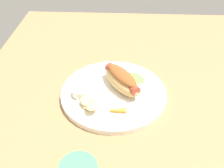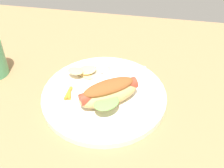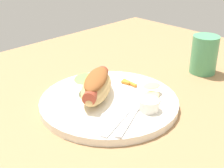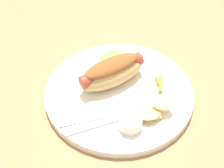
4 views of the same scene
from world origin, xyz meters
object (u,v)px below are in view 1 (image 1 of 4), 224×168
(hot_dog, at_px, (122,79))
(knife, at_px, (89,80))
(carrot_garnish, at_px, (119,111))
(chips_pile, at_px, (89,103))
(plate, at_px, (114,93))
(fork, at_px, (85,84))
(sauce_ramekin, at_px, (80,92))

(hot_dog, relative_size, knife, 1.12)
(carrot_garnish, bearing_deg, chips_pile, 78.16)
(chips_pile, relative_size, carrot_garnish, 1.77)
(plate, relative_size, knife, 2.23)
(hot_dog, height_order, knife, hot_dog)
(plate, xyz_separation_m, knife, (0.04, 0.07, 0.01))
(hot_dog, relative_size, fork, 1.06)
(plate, height_order, hot_dog, hot_dog)
(chips_pile, xyz_separation_m, carrot_garnish, (-0.02, -0.08, -0.01))
(hot_dog, height_order, carrot_garnish, hot_dog)
(carrot_garnish, bearing_deg, sauce_ramekin, 61.84)
(hot_dog, relative_size, sauce_ramekin, 3.55)
(plate, bearing_deg, chips_pile, 137.12)
(plate, height_order, sauce_ramekin, sauce_ramekin)
(knife, relative_size, chips_pile, 1.79)
(fork, relative_size, knife, 1.06)
(hot_dog, bearing_deg, sauce_ramekin, -106.36)
(fork, xyz_separation_m, carrot_garnish, (-0.11, -0.10, 0.00))
(fork, bearing_deg, hot_dog, 61.10)
(chips_pile, bearing_deg, plate, -42.88)
(chips_pile, bearing_deg, sauce_ramekin, 35.63)
(plate, bearing_deg, knife, 59.44)
(plate, bearing_deg, carrot_garnish, -167.32)
(fork, distance_m, carrot_garnish, 0.15)
(hot_dog, bearing_deg, carrot_garnish, -38.22)
(chips_pile, bearing_deg, knife, 6.91)
(fork, bearing_deg, chips_pile, -9.06)
(plate, distance_m, carrot_garnish, 0.08)
(hot_dog, xyz_separation_m, knife, (0.03, 0.10, -0.03))
(plate, relative_size, sauce_ramekin, 7.04)
(hot_dog, distance_m, sauce_ramekin, 0.12)
(knife, xyz_separation_m, carrot_garnish, (-0.13, -0.09, 0.00))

